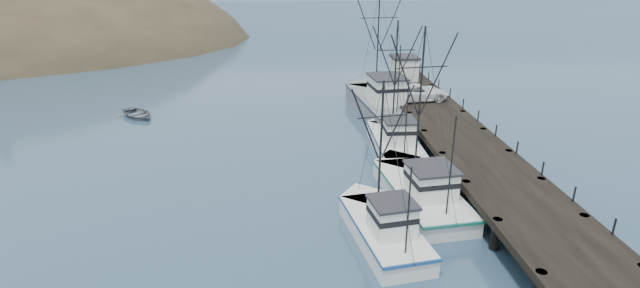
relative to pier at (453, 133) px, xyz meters
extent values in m
plane|color=navy|center=(-14.00, -16.00, -1.69)|extent=(400.00, 400.00, 0.00)
cube|color=black|center=(0.00, 0.00, 0.06)|extent=(6.00, 44.00, 0.50)
cylinder|color=black|center=(2.60, -20.00, -0.69)|extent=(0.56, 0.56, 2.00)
cylinder|color=black|center=(-2.60, -15.00, -0.69)|extent=(0.56, 0.56, 2.00)
cylinder|color=black|center=(2.60, -15.00, -0.69)|extent=(0.56, 0.56, 2.00)
cylinder|color=black|center=(-2.60, -10.00, -0.69)|extent=(0.56, 0.56, 2.00)
cylinder|color=black|center=(2.60, -10.00, -0.69)|extent=(0.56, 0.56, 2.00)
cylinder|color=black|center=(-2.60, -5.00, -0.69)|extent=(0.56, 0.56, 2.00)
cylinder|color=black|center=(2.60, -5.00, -0.69)|extent=(0.56, 0.56, 2.00)
cylinder|color=black|center=(-2.60, 0.00, -0.69)|extent=(0.56, 0.56, 2.00)
cylinder|color=black|center=(2.60, 0.00, -0.69)|extent=(0.56, 0.56, 2.00)
cylinder|color=black|center=(-2.60, 5.00, -0.69)|extent=(0.56, 0.56, 2.00)
cylinder|color=black|center=(2.60, 5.00, -0.69)|extent=(0.56, 0.56, 2.00)
cylinder|color=black|center=(-2.60, 10.00, -0.69)|extent=(0.56, 0.56, 2.00)
cylinder|color=black|center=(2.60, 10.00, -0.69)|extent=(0.56, 0.56, 2.00)
cylinder|color=black|center=(-2.60, 15.00, -0.69)|extent=(0.56, 0.56, 2.00)
cylinder|color=black|center=(2.60, 15.00, -0.69)|extent=(0.56, 0.56, 2.00)
cylinder|color=black|center=(-2.60, 20.00, -0.69)|extent=(0.56, 0.56, 2.00)
cylinder|color=black|center=(2.60, 20.00, -0.69)|extent=(0.56, 0.56, 2.00)
cube|color=beige|center=(-52.00, 40.00, -0.29)|extent=(4.00, 5.00, 2.80)
cube|color=beige|center=(-58.00, 44.00, -0.29)|extent=(4.00, 5.00, 2.80)
cube|color=beige|center=(-48.00, 46.00, -0.29)|extent=(4.00, 5.00, 2.80)
cube|color=silver|center=(-46.80, 46.10, -1.39)|extent=(1.00, 3.50, 0.90)
cylinder|color=black|center=(-46.80, 46.10, 1.51)|extent=(0.08, 0.08, 6.00)
cube|color=silver|center=(-52.19, 34.56, -1.39)|extent=(1.00, 3.50, 0.90)
cylinder|color=black|center=(-52.19, 34.56, 1.51)|extent=(0.08, 0.08, 6.00)
cube|color=silver|center=(-39.81, 45.11, -1.39)|extent=(1.00, 3.50, 0.90)
cylinder|color=black|center=(-39.81, 45.11, 1.51)|extent=(0.08, 0.08, 6.00)
cube|color=silver|center=(-51.43, 36.59, -1.39)|extent=(1.00, 3.50, 0.90)
cylinder|color=black|center=(-51.43, 36.59, 1.51)|extent=(0.08, 0.08, 6.00)
cube|color=silver|center=(-48.20, 49.62, -1.39)|extent=(1.00, 3.50, 0.90)
cylinder|color=black|center=(-48.20, 49.62, 1.51)|extent=(0.08, 0.08, 6.00)
cube|color=silver|center=(-44.70, 43.12, -1.39)|extent=(1.00, 3.50, 0.90)
cylinder|color=black|center=(-44.70, 43.12, 1.51)|extent=(0.08, 0.08, 6.00)
cube|color=silver|center=(-51.16, 40.94, -1.39)|extent=(1.00, 3.50, 0.90)
cylinder|color=black|center=(-51.16, 40.94, 1.51)|extent=(0.08, 0.08, 6.00)
cube|color=silver|center=(-5.27, -9.08, -1.24)|extent=(4.93, 10.35, 1.60)
cube|color=silver|center=(-5.80, -4.11, -1.24)|extent=(3.88, 3.88, 1.60)
cube|color=#186054|center=(-5.27, -9.08, -0.54)|extent=(5.04, 10.61, 0.18)
cube|color=silver|center=(-5.14, -10.36, 0.51)|extent=(3.01, 3.09, 1.90)
cube|color=#26262B|center=(-5.14, -10.36, 1.54)|extent=(3.27, 3.37, 0.16)
cylinder|color=black|center=(-5.44, -7.55, 4.85)|extent=(0.14, 0.14, 10.58)
cylinder|color=black|center=(-4.87, -12.90, 2.73)|extent=(0.10, 0.10, 6.35)
cube|color=silver|center=(-8.86, -13.71, -1.24)|extent=(4.45, 8.46, 1.60)
cube|color=silver|center=(-9.48, -9.73, -1.24)|extent=(3.21, 3.21, 1.60)
cube|color=navy|center=(-8.86, -13.71, -0.54)|extent=(4.54, 8.68, 0.18)
cube|color=silver|center=(-8.70, -14.73, 0.51)|extent=(2.60, 2.60, 1.90)
cube|color=#26262B|center=(-8.70, -14.73, 1.54)|extent=(2.82, 2.83, 0.16)
cylinder|color=black|center=(-9.05, -12.49, 3.74)|extent=(0.14, 0.14, 8.36)
cylinder|color=black|center=(-8.38, -16.78, 2.07)|extent=(0.10, 0.10, 5.02)
cube|color=silver|center=(-4.94, 0.50, -1.24)|extent=(3.70, 9.15, 1.60)
cube|color=silver|center=(-4.84, 5.04, -1.24)|extent=(3.49, 3.49, 1.60)
cube|color=navy|center=(-4.94, 0.50, -0.54)|extent=(3.77, 9.38, 0.18)
cube|color=silver|center=(-4.97, -0.66, 0.51)|extent=(2.50, 2.61, 1.90)
cube|color=#26262B|center=(-4.97, -0.66, 1.54)|extent=(2.71, 2.85, 0.16)
cylinder|color=black|center=(-4.91, 1.90, 4.40)|extent=(0.14, 0.14, 9.69)
cylinder|color=black|center=(-5.02, -2.98, 2.47)|extent=(0.10, 0.10, 5.82)
cube|color=slate|center=(-4.15, 10.56, -0.94)|extent=(5.76, 13.20, 2.20)
cube|color=slate|center=(-4.82, 16.93, -0.94)|extent=(4.42, 4.42, 2.20)
cube|color=#242328|center=(-4.15, 10.56, 0.06)|extent=(5.89, 13.54, 0.18)
cube|color=silver|center=(-3.97, 8.93, 1.46)|extent=(3.47, 3.92, 2.60)
cube|color=#26262B|center=(-3.97, 8.93, 2.84)|extent=(3.77, 4.27, 0.16)
cylinder|color=black|center=(-4.35, 12.52, 5.47)|extent=(0.14, 0.14, 10.63)
cylinder|color=black|center=(-3.63, 5.66, 3.35)|extent=(0.10, 0.10, 6.38)
cube|color=silver|center=(-0.06, 17.69, 1.56)|extent=(2.80, 3.00, 2.50)
cube|color=#26262B|center=(-0.06, 17.69, 2.96)|extent=(3.00, 3.20, 0.30)
imported|color=white|center=(-0.69, 8.93, 1.14)|extent=(6.26, 3.43, 1.66)
imported|color=slate|center=(-29.59, 12.06, -1.69)|extent=(5.63, 5.84, 0.99)
camera|label=1|loc=(-14.90, -38.97, 14.69)|focal=28.00mm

